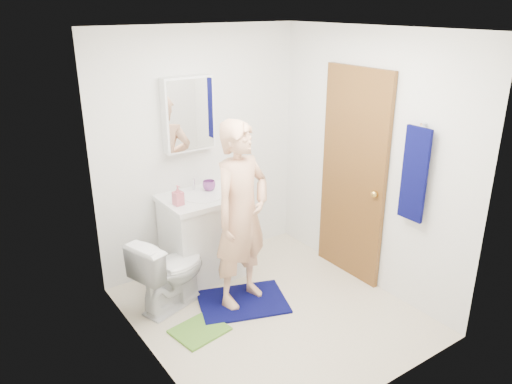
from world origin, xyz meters
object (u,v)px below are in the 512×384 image
at_px(medicine_cabinet, 188,114).
at_px(toilet, 170,271).
at_px(toothbrush_cup, 209,186).
at_px(vanity_cabinet, 205,238).
at_px(towel, 414,174).
at_px(man, 241,215).
at_px(soap_dispenser, 178,195).

distance_m(medicine_cabinet, toilet, 1.46).
bearing_deg(toothbrush_cup, vanity_cabinet, -143.71).
height_order(vanity_cabinet, toilet, vanity_cabinet).
height_order(vanity_cabinet, towel, towel).
bearing_deg(towel, man, 142.70).
relative_size(medicine_cabinet, toilet, 1.00).
xyz_separation_m(medicine_cabinet, toothbrush_cup, (0.12, -0.14, -0.70)).
height_order(medicine_cabinet, soap_dispenser, medicine_cabinet).
relative_size(vanity_cabinet, medicine_cabinet, 1.14).
distance_m(soap_dispenser, man, 0.64).
distance_m(toilet, toothbrush_cup, 0.94).
xyz_separation_m(soap_dispenser, man, (0.33, -0.54, -0.08)).
xyz_separation_m(toilet, man, (0.56, -0.30, 0.51)).
height_order(vanity_cabinet, soap_dispenser, soap_dispenser).
bearing_deg(toothbrush_cup, toilet, -148.07).
relative_size(vanity_cabinet, man, 0.48).
xyz_separation_m(toilet, toothbrush_cup, (0.65, 0.40, 0.55)).
relative_size(medicine_cabinet, towel, 0.87).
height_order(medicine_cabinet, towel, medicine_cabinet).
bearing_deg(towel, toilet, 145.54).
xyz_separation_m(towel, man, (-1.14, 0.87, -0.39)).
relative_size(vanity_cabinet, soap_dispenser, 4.29).
xyz_separation_m(toilet, soap_dispenser, (0.23, 0.24, 0.59)).
bearing_deg(towel, toothbrush_cup, 123.95).
distance_m(soap_dispenser, toothbrush_cup, 0.45).
bearing_deg(towel, soap_dispenser, 136.33).
relative_size(toothbrush_cup, man, 0.08).
relative_size(vanity_cabinet, towel, 1.00).
bearing_deg(medicine_cabinet, man, -87.43).
height_order(toilet, man, man).
bearing_deg(man, medicine_cabinet, 77.76).
bearing_deg(soap_dispenser, man, -58.23).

